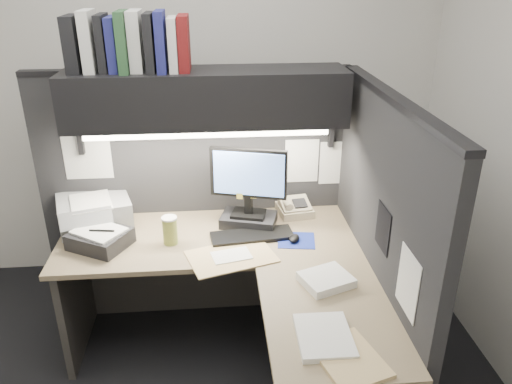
% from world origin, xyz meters
% --- Properties ---
extents(wall_back, '(3.50, 0.04, 2.70)m').
position_xyz_m(wall_back, '(0.00, 1.50, 1.35)').
color(wall_back, silver).
rests_on(wall_back, floor).
extents(partition_back, '(1.90, 0.06, 1.60)m').
position_xyz_m(partition_back, '(0.03, 0.93, 0.80)').
color(partition_back, black).
rests_on(partition_back, floor).
extents(partition_right, '(0.06, 1.50, 1.60)m').
position_xyz_m(partition_right, '(0.98, 0.18, 0.80)').
color(partition_right, black).
rests_on(partition_right, floor).
extents(desk, '(1.70, 1.53, 0.73)m').
position_xyz_m(desk, '(0.43, -0.00, 0.44)').
color(desk, '#867655').
rests_on(desk, floor).
extents(overhead_shelf, '(1.55, 0.34, 0.30)m').
position_xyz_m(overhead_shelf, '(0.12, 0.75, 1.50)').
color(overhead_shelf, black).
rests_on(overhead_shelf, partition_back).
extents(task_light_tube, '(1.32, 0.04, 0.04)m').
position_xyz_m(task_light_tube, '(0.12, 0.61, 1.33)').
color(task_light_tube, white).
rests_on(task_light_tube, overhead_shelf).
extents(monitor, '(0.44, 0.28, 0.49)m').
position_xyz_m(monitor, '(0.35, 0.68, 0.92)').
color(monitor, black).
rests_on(monitor, desk).
extents(keyboard, '(0.49, 0.21, 0.02)m').
position_xyz_m(keyboard, '(0.36, 0.52, 0.74)').
color(keyboard, black).
rests_on(keyboard, desk).
extents(mousepad, '(0.23, 0.22, 0.00)m').
position_xyz_m(mousepad, '(0.61, 0.47, 0.73)').
color(mousepad, navy).
rests_on(mousepad, desk).
extents(mouse, '(0.09, 0.11, 0.03)m').
position_xyz_m(mouse, '(0.59, 0.46, 0.75)').
color(mouse, black).
rests_on(mouse, mousepad).
extents(telephone, '(0.23, 0.24, 0.08)m').
position_xyz_m(telephone, '(0.65, 0.81, 0.77)').
color(telephone, '#BAAD8F').
rests_on(telephone, desk).
extents(coffee_cup, '(0.08, 0.08, 0.15)m').
position_xyz_m(coffee_cup, '(-0.11, 0.50, 0.81)').
color(coffee_cup, tan).
rests_on(coffee_cup, desk).
extents(printer, '(0.49, 0.45, 0.16)m').
position_xyz_m(printer, '(-0.58, 0.78, 0.81)').
color(printer, gray).
rests_on(printer, desk).
extents(notebook_stack, '(0.38, 0.36, 0.09)m').
position_xyz_m(notebook_stack, '(-0.49, 0.50, 0.77)').
color(notebook_stack, black).
rests_on(notebook_stack, desk).
extents(open_folder, '(0.52, 0.42, 0.01)m').
position_xyz_m(open_folder, '(0.23, 0.32, 0.73)').
color(open_folder, tan).
rests_on(open_folder, desk).
extents(paper_stack_a, '(0.29, 0.27, 0.04)m').
position_xyz_m(paper_stack_a, '(0.68, 0.03, 0.75)').
color(paper_stack_a, white).
rests_on(paper_stack_a, desk).
extents(paper_stack_b, '(0.23, 0.29, 0.03)m').
position_xyz_m(paper_stack_b, '(0.59, -0.36, 0.74)').
color(paper_stack_b, white).
rests_on(paper_stack_b, desk).
extents(manila_stack, '(0.31, 0.35, 0.02)m').
position_xyz_m(manila_stack, '(0.66, -0.50, 0.74)').
color(manila_stack, tan).
rests_on(manila_stack, desk).
extents(binder_row, '(0.63, 0.26, 0.31)m').
position_xyz_m(binder_row, '(-0.27, 0.75, 1.80)').
color(binder_row, black).
rests_on(binder_row, overhead_shelf).
extents(pinned_papers, '(1.76, 1.31, 0.51)m').
position_xyz_m(pinned_papers, '(0.42, 0.56, 1.05)').
color(pinned_papers, white).
rests_on(pinned_papers, partition_back).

